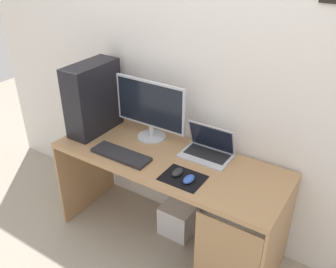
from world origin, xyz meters
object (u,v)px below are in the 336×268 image
(keyboard, at_px, (121,155))
(subwoofer, at_px, (179,218))
(monitor, at_px, (150,109))
(pc_tower, at_px, (93,98))
(mouse_left, at_px, (177,172))
(mouse_right, at_px, (189,179))
(laptop, at_px, (208,149))

(keyboard, xyz_separation_m, subwoofer, (0.29, 0.28, -0.63))
(keyboard, bearing_deg, monitor, 85.55)
(subwoofer, bearing_deg, monitor, 173.75)
(pc_tower, bearing_deg, mouse_left, -11.74)
(mouse_left, bearing_deg, mouse_right, -14.74)
(subwoofer, bearing_deg, mouse_right, -50.78)
(pc_tower, height_order, mouse_right, pc_tower)
(mouse_left, bearing_deg, laptop, 81.04)
(pc_tower, bearing_deg, monitor, 16.17)
(laptop, distance_m, mouse_right, 0.34)
(pc_tower, distance_m, keyboard, 0.50)
(keyboard, height_order, subwoofer, keyboard)
(monitor, distance_m, keyboard, 0.38)
(keyboard, bearing_deg, subwoofer, 44.46)
(subwoofer, bearing_deg, keyboard, -135.54)
(monitor, bearing_deg, laptop, 1.98)
(subwoofer, bearing_deg, laptop, 13.28)
(mouse_left, xyz_separation_m, mouse_right, (0.09, -0.02, 0.00))
(monitor, bearing_deg, mouse_right, -32.41)
(monitor, relative_size, mouse_right, 5.83)
(pc_tower, relative_size, mouse_right, 5.41)
(pc_tower, relative_size, mouse_left, 5.41)
(mouse_left, xyz_separation_m, subwoofer, (-0.14, 0.26, -0.64))
(pc_tower, relative_size, monitor, 0.93)
(pc_tower, xyz_separation_m, monitor, (0.42, 0.12, -0.03))
(monitor, relative_size, subwoofer, 2.31)
(mouse_right, bearing_deg, subwoofer, 129.22)
(mouse_left, distance_m, mouse_right, 0.10)
(keyboard, relative_size, mouse_right, 4.38)
(mouse_right, bearing_deg, pc_tower, 167.95)
(monitor, xyz_separation_m, mouse_left, (0.41, -0.29, -0.21))
(keyboard, bearing_deg, laptop, 34.47)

